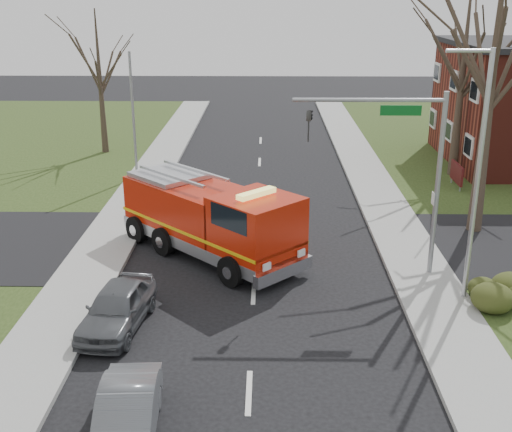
{
  "coord_description": "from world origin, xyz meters",
  "views": [
    {
      "loc": [
        0.43,
        -20.36,
        10.02
      ],
      "look_at": [
        0.05,
        2.35,
        2.0
      ],
      "focal_mm": 45.0,
      "sensor_mm": 36.0,
      "label": 1
    }
  ],
  "objects_px": {
    "traffic_signal_mast": "(404,152)",
    "fire_engine": "(212,221)",
    "parked_car_maroon": "(117,307)",
    "parked_car_gray": "(127,417)"
  },
  "relations": [
    {
      "from": "fire_engine",
      "to": "parked_car_maroon",
      "type": "bearing_deg",
      "value": -157.97
    },
    {
      "from": "parked_car_maroon",
      "to": "parked_car_gray",
      "type": "height_order",
      "value": "parked_car_maroon"
    },
    {
      "from": "parked_car_maroon",
      "to": "traffic_signal_mast",
      "type": "bearing_deg",
      "value": 30.82
    },
    {
      "from": "traffic_signal_mast",
      "to": "fire_engine",
      "type": "height_order",
      "value": "traffic_signal_mast"
    },
    {
      "from": "fire_engine",
      "to": "parked_car_gray",
      "type": "height_order",
      "value": "fire_engine"
    },
    {
      "from": "fire_engine",
      "to": "parked_car_maroon",
      "type": "height_order",
      "value": "fire_engine"
    },
    {
      "from": "parked_car_maroon",
      "to": "parked_car_gray",
      "type": "bearing_deg",
      "value": -67.82
    },
    {
      "from": "fire_engine",
      "to": "parked_car_gray",
      "type": "xyz_separation_m",
      "value": [
        -1.08,
        -11.16,
        -0.84
      ]
    },
    {
      "from": "traffic_signal_mast",
      "to": "parked_car_gray",
      "type": "xyz_separation_m",
      "value": [
        -8.01,
        -9.39,
        -4.08
      ]
    },
    {
      "from": "parked_car_maroon",
      "to": "parked_car_gray",
      "type": "xyz_separation_m",
      "value": [
        1.4,
        -5.32,
        -0.06
      ]
    }
  ]
}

